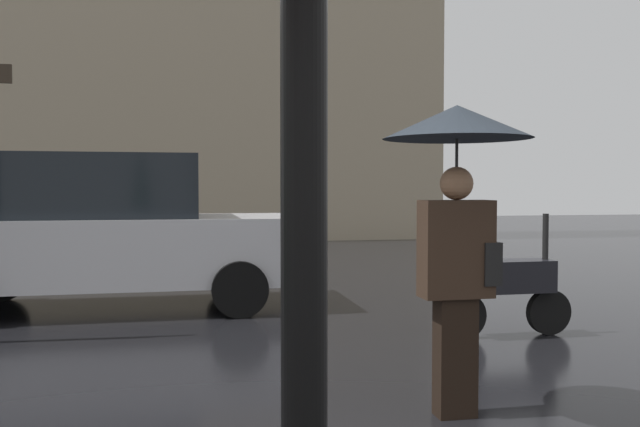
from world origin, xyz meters
name	(u,v)px	position (x,y,z in m)	size (l,w,h in m)	color
pedestrian_with_umbrella	(457,177)	(1.43, 1.67, 1.57)	(0.97, 0.97, 2.03)	black
parked_scooter	(503,282)	(2.82, 3.75, 0.55)	(1.39, 0.32, 1.23)	black
parked_car_left	(106,231)	(-1.25, 6.15, 0.96)	(4.59, 1.95, 1.90)	silver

